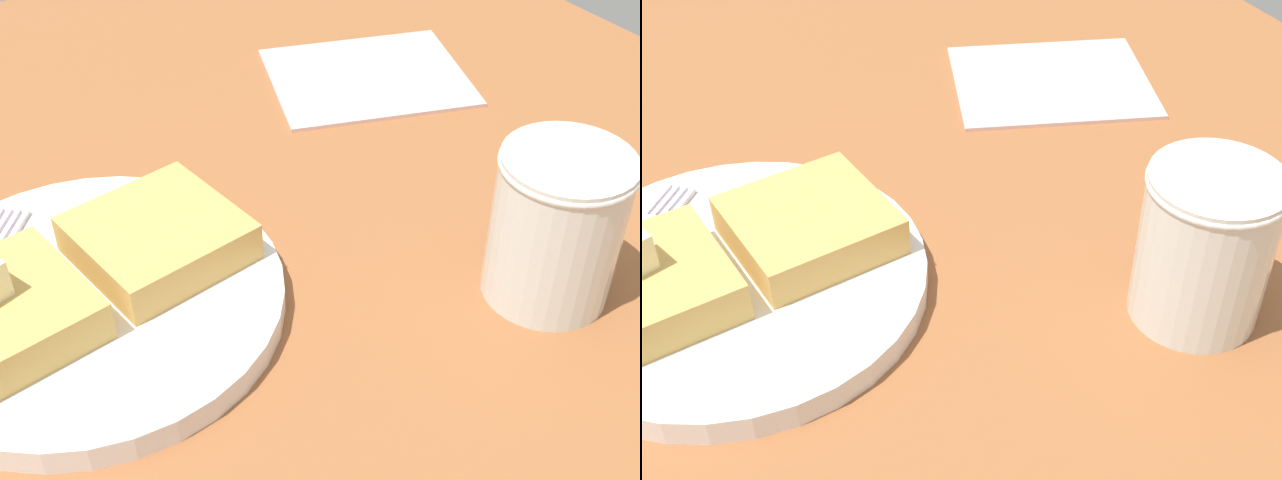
{
  "view_description": "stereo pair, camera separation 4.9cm",
  "coord_description": "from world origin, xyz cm",
  "views": [
    {
      "loc": [
        -10.95,
        -29.44,
        37.49
      ],
      "look_at": [
        10.14,
        1.74,
        6.55
      ],
      "focal_mm": 50.0,
      "sensor_mm": 36.0,
      "label": 1
    },
    {
      "loc": [
        -6.76,
        -31.9,
        37.49
      ],
      "look_at": [
        10.14,
        1.74,
        6.55
      ],
      "focal_mm": 50.0,
      "sensor_mm": 36.0,
      "label": 2
    }
  ],
  "objects": [
    {
      "name": "table_surface",
      "position": [
        0.0,
        0.0,
        1.03
      ],
      "size": [
        103.85,
        103.85,
        2.05
      ],
      "primitive_type": "cube",
      "color": "brown",
      "rests_on": "ground"
    },
    {
      "name": "plate",
      "position": [
        -1.25,
        8.26,
        2.98
      ],
      "size": [
        22.25,
        22.25,
        1.58
      ],
      "color": "white",
      "rests_on": "table_surface"
    },
    {
      "name": "toast_slice_left",
      "position": [
        -6.13,
        7.65,
        4.84
      ],
      "size": [
        9.72,
        9.57,
        2.42
      ],
      "primitive_type": "cube",
      "rotation": [
        0.0,
        0.0,
        0.12
      ],
      "color": "tan",
      "rests_on": "plate"
    },
    {
      "name": "toast_slice_middle",
      "position": [
        3.64,
        8.87,
        4.84
      ],
      "size": [
        9.72,
        9.57,
        2.42
      ],
      "primitive_type": "cube",
      "rotation": [
        0.0,
        0.0,
        0.12
      ],
      "color": "tan",
      "rests_on": "plate"
    },
    {
      "name": "syrup_jar",
      "position": [
        21.54,
        -4.79,
        6.21
      ],
      "size": [
        7.48,
        7.48,
        9.25
      ],
      "color": "#4A210D",
      "rests_on": "table_surface"
    },
    {
      "name": "napkin",
      "position": [
        27.83,
        21.09,
        2.2
      ],
      "size": [
        18.82,
        17.31,
        0.3
      ],
      "primitive_type": "cube",
      "rotation": [
        0.0,
        0.0,
        -0.35
      ],
      "color": "beige",
      "rests_on": "table_surface"
    }
  ]
}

